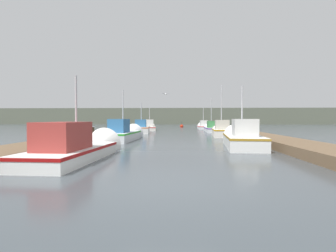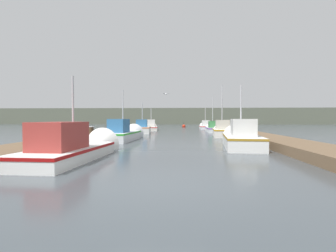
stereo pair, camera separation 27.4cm
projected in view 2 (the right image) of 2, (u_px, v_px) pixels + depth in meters
name	position (u px, v px, depth m)	size (l,w,h in m)	color
ground_plane	(156.00, 185.00, 6.03)	(200.00, 200.00, 0.00)	#3D4449
dock_left	(106.00, 134.00, 22.36)	(2.26, 40.00, 0.42)	brown
dock_right	(249.00, 135.00, 21.62)	(2.26, 40.00, 0.42)	brown
distant_shore_ridge	(182.00, 116.00, 78.98)	(120.00, 16.00, 4.49)	#565B4C
fishing_boat_0	(77.00, 147.00, 10.20)	(2.04, 6.11, 3.75)	silver
fishing_boat_1	(240.00, 138.00, 14.59)	(2.32, 6.17, 3.87)	silver
fishing_boat_2	(125.00, 134.00, 19.10)	(2.01, 6.17, 4.09)	silver
fishing_boat_3	(222.00, 131.00, 22.82)	(1.74, 4.72, 4.76)	silver
fishing_boat_4	(142.00, 129.00, 27.80)	(1.97, 4.53, 3.67)	silver
fishing_boat_5	(212.00, 128.00, 30.93)	(1.48, 6.09, 4.46)	silver
fishing_boat_6	(151.00, 127.00, 35.93)	(2.22, 6.60, 3.48)	silver
fishing_boat_7	(205.00, 126.00, 40.10)	(1.64, 5.80, 3.83)	silver
mooring_piling_0	(215.00, 126.00, 35.12)	(0.34, 0.34, 1.01)	#473523
mooring_piling_1	(209.00, 125.00, 45.05)	(0.27, 0.27, 1.01)	#473523
mooring_piling_2	(91.00, 135.00, 15.67)	(0.32, 0.32, 1.08)	#473523
channel_buoy	(184.00, 126.00, 47.92)	(0.63, 0.63, 1.13)	red
seagull_lead	(166.00, 94.00, 20.94)	(0.55, 0.33, 0.12)	white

